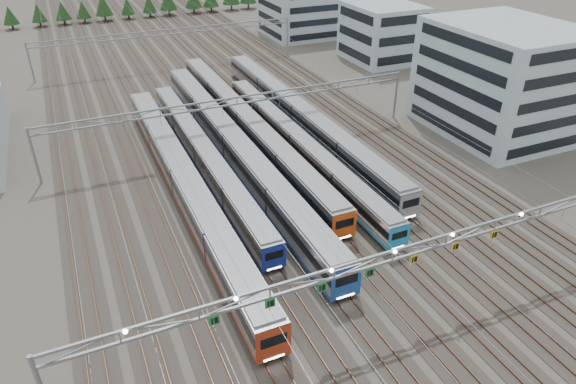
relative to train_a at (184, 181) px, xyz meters
name	(u,v)px	position (x,y,z in m)	size (l,w,h in m)	color
ground	(384,319)	(11.25, -28.66, -2.29)	(400.00, 400.00, 0.00)	#47423A
track_bed	(157,43)	(11.25, 71.34, -0.80)	(54.00, 260.00, 5.42)	#2D2823
train_a	(184,181)	(0.00, 0.00, 0.00)	(3.13, 58.88, 4.08)	black
train_b	(204,154)	(4.50, 6.83, -0.30)	(2.68, 51.16, 3.48)	black
train_c	(234,146)	(9.00, 7.03, 0.04)	(3.19, 64.88, 4.16)	black
train_d	(246,123)	(13.50, 14.32, -0.06)	(3.04, 62.74, 3.96)	black
train_e	(298,143)	(18.00, 4.78, -0.33)	(2.63, 51.39, 3.42)	black
train_f	(300,115)	(22.50, 13.57, -0.02)	(3.10, 60.34, 4.05)	black
gantry_near	(393,259)	(11.20, -28.78, 4.79)	(56.36, 0.61, 8.08)	gray
gantry_mid	(237,107)	(11.25, 11.34, 4.09)	(56.36, 0.36, 8.00)	gray
gantry_far	(169,36)	(11.25, 56.34, 4.09)	(56.36, 0.36, 8.00)	gray
depot_bldg_south	(501,80)	(50.90, 0.61, 6.06)	(18.00, 22.00, 16.70)	#96ABB3
depot_bldg_mid	(382,33)	(55.87, 41.47, 3.80)	(14.00, 16.00, 12.19)	#96ABB3
depot_bldg_north	(308,9)	(51.11, 69.39, 4.24)	(22.00, 18.00, 13.07)	#96ABB3
treeline	(138,3)	(13.50, 107.70, 1.94)	(100.10, 5.60, 7.02)	#332114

